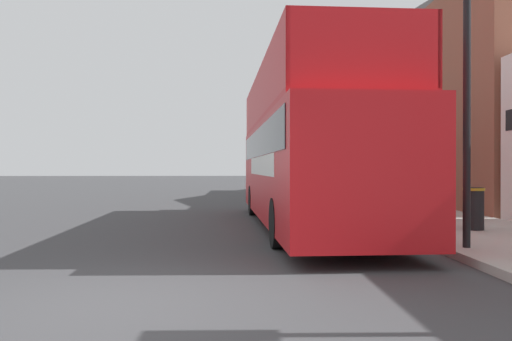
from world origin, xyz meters
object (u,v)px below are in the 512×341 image
at_px(lamp_post_second, 356,122).
at_px(tour_bus, 305,160).
at_px(lamp_post_nearest, 467,48).
at_px(litter_bin, 474,207).
at_px(parked_car_ahead_of_bus, 298,189).

bearing_deg(lamp_post_second, tour_bus, -116.30).
xyz_separation_m(tour_bus, lamp_post_second, (2.55, 5.16, 1.46)).
bearing_deg(lamp_post_nearest, litter_bin, 62.13).
xyz_separation_m(lamp_post_nearest, lamp_post_second, (0.28, 9.49, -0.43)).
height_order(tour_bus, lamp_post_nearest, lamp_post_nearest).
bearing_deg(lamp_post_second, parked_car_ahead_of_bus, 127.68).
bearing_deg(lamp_post_second, lamp_post_nearest, -91.67).
height_order(parked_car_ahead_of_bus, lamp_post_nearest, lamp_post_nearest).
distance_m(parked_car_ahead_of_bus, lamp_post_second, 3.90).
xyz_separation_m(tour_bus, parked_car_ahead_of_bus, (0.73, 7.52, -1.06)).
height_order(lamp_post_second, litter_bin, lamp_post_second).
distance_m(lamp_post_nearest, lamp_post_second, 9.50).
xyz_separation_m(parked_car_ahead_of_bus, lamp_post_second, (1.82, -2.36, 2.52)).
distance_m(parked_car_ahead_of_bus, lamp_post_nearest, 12.31).
distance_m(tour_bus, lamp_post_second, 5.94).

